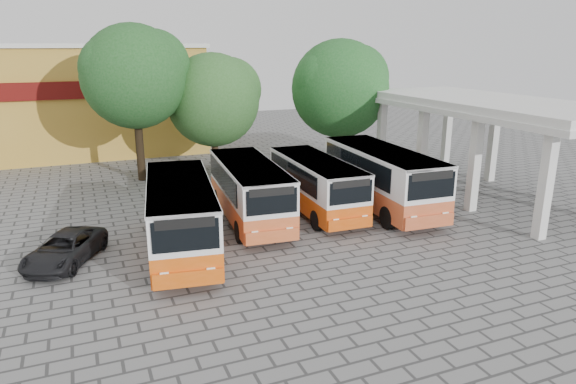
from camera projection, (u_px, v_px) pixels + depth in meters
name	position (u px, v px, depth m)	size (l,w,h in m)	color
ground	(354.00, 244.00, 22.00)	(90.00, 90.00, 0.00)	slate
terminal_shelter	(490.00, 108.00, 28.03)	(6.80, 15.80, 5.40)	silver
shophouse_block	(67.00, 99.00, 39.92)	(20.40, 10.40, 8.30)	#B6882D
bus_far_left	(180.00, 212.00, 20.69)	(3.62, 8.49, 2.96)	#DA510A
bus_centre_left	(249.00, 188.00, 24.37)	(3.07, 8.11, 2.86)	#D25A28
bus_centre_right	(316.00, 182.00, 25.76)	(2.54, 7.66, 2.74)	#D54B09
bus_far_right	(382.00, 175.00, 26.23)	(3.11, 8.81, 3.13)	#C8542A
tree_left	(135.00, 73.00, 30.68)	(6.55, 6.24, 9.51)	black
tree_middle	(214.00, 97.00, 33.47)	(6.38, 6.08, 7.79)	#382A1A
tree_right	(341.00, 85.00, 34.63)	(6.92, 6.59, 8.65)	black
parked_car	(65.00, 249.00, 19.97)	(1.92, 4.17, 1.16)	black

